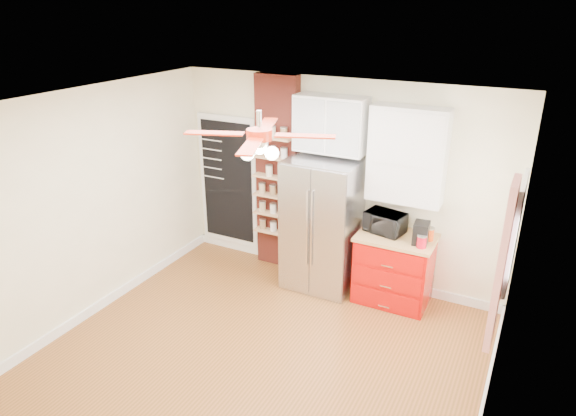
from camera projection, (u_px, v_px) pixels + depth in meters
The scene contains 21 objects.
floor at pixel (264, 353), 5.59m from camera, with size 4.50×4.50×0.00m, color brown.
ceiling at pixel (259, 105), 4.57m from camera, with size 4.50×4.50×0.00m, color white.
wall_back at pixel (338, 182), 6.73m from camera, with size 4.50×0.02×2.70m, color #FBF3CA.
wall_front at pixel (112, 357), 3.43m from camera, with size 4.50×0.02×2.70m, color #FBF3CA.
wall_left at pixel (96, 203), 6.03m from camera, with size 0.02×4.00×2.70m, color #FBF3CA.
wall_right at pixel (504, 297), 4.13m from camera, with size 0.02×4.00×2.70m, color #FBF3CA.
chalkboard at pixel (228, 182), 7.51m from camera, with size 0.95×0.05×1.95m.
brick_pillar at pixel (278, 175), 7.02m from camera, with size 0.60×0.16×2.70m, color maroon.
fridge at pixel (322, 225), 6.62m from camera, with size 0.90×0.70×1.75m, color silver.
upper_glass_cabinet at pixel (331, 124), 6.30m from camera, with size 0.90×0.35×0.70m, color white.
red_cabinet at pixel (394, 269), 6.41m from camera, with size 0.94×0.64×0.90m.
upper_shelf_unit at pixel (407, 155), 6.02m from camera, with size 0.90×0.30×1.15m, color white.
window at pixel (516, 232), 4.80m from camera, with size 0.04×0.75×1.05m, color white.
curtain at pixel (502, 266), 4.41m from camera, with size 0.06×0.40×1.55m, color red.
ceiling_fan at pixel (259, 135), 4.67m from camera, with size 1.40×1.40×0.44m.
toaster_oven at pixel (385, 222), 6.31m from camera, with size 0.47×0.32×0.26m, color black.
coffee_maker at pixel (421, 233), 6.01m from camera, with size 0.17×0.22×0.26m, color black.
canister_left at pixel (422, 242), 5.93m from camera, with size 0.11×0.11×0.14m, color red.
canister_right at pixel (429, 234), 6.11m from camera, with size 0.11×0.11×0.15m, color #C83A0B.
pantry_jar_oats at pixel (269, 171), 6.87m from camera, with size 0.09×0.09×0.14m, color beige.
pantry_jar_beans at pixel (282, 173), 6.78m from camera, with size 0.09×0.09×0.13m, color olive.
Camera 1 is at (2.33, -3.95, 3.57)m, focal length 32.00 mm.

